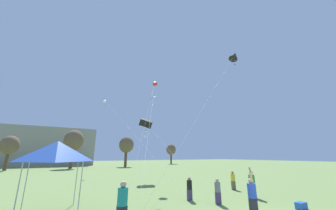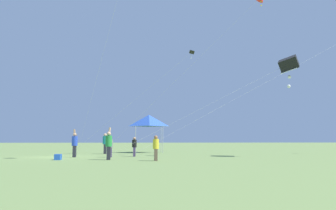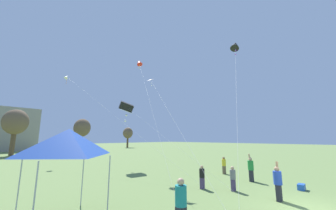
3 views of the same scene
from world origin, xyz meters
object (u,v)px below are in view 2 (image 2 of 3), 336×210
kite_black_delta_2 (188,56)px  person_teal_shirt (105,143)px  person_grey_shirt (111,146)px  person_blue_shirt (75,144)px  person_white_shirt (74,145)px  festival_tent (149,121)px  cooler_box (58,157)px  person_black_shirt (134,146)px  person_green_shirt (109,144)px  kite_black_box_4 (289,64)px  person_yellow_shirt (156,147)px

kite_black_delta_2 → person_teal_shirt: bearing=-123.5°
kite_black_delta_2 → person_grey_shirt: bearing=-73.4°
person_blue_shirt → person_white_shirt: person_blue_shirt is taller
festival_tent → cooler_box: bearing=-26.8°
person_black_shirt → person_grey_shirt: bearing=155.3°
cooler_box → person_blue_shirt: size_ratio=0.30×
person_black_shirt → person_blue_shirt: bearing=137.1°
festival_tent → person_black_shirt: size_ratio=2.51×
person_black_shirt → person_teal_shirt: 6.10m
person_white_shirt → cooler_box: bearing=21.8°
cooler_box → kite_black_delta_2: 13.14m
person_white_shirt → person_teal_shirt: 3.16m
person_green_shirt → kite_black_box_4: 14.92m
person_grey_shirt → person_yellow_shirt: bearing=16.0°
festival_tent → kite_black_box_4: (9.84, 10.35, 3.88)m
person_black_shirt → person_green_shirt: bearing=-162.5°
person_black_shirt → kite_black_box_4: kite_black_box_4 is taller
person_green_shirt → person_teal_shirt: person_green_shirt is taller
person_white_shirt → kite_black_delta_2: (5.76, 9.87, 7.35)m
person_blue_shirt → kite_black_delta_2: 11.35m
person_yellow_shirt → person_white_shirt: person_yellow_shirt is taller
person_blue_shirt → kite_black_box_4: kite_black_box_4 is taller
person_black_shirt → person_yellow_shirt: bearing=-129.1°
person_grey_shirt → person_blue_shirt: size_ratio=0.74×
person_grey_shirt → person_teal_shirt: 6.46m
festival_tent → person_teal_shirt: festival_tent is taller
person_teal_shirt → kite_black_delta_2: (4.59, 6.94, 7.14)m
person_black_shirt → kite_black_delta_2: bearing=-40.4°
person_blue_shirt → person_white_shirt: 7.47m
person_green_shirt → person_teal_shirt: (-9.90, -1.03, -0.01)m
festival_tent → person_yellow_shirt: festival_tent is taller
person_green_shirt → person_black_shirt: (-4.42, 1.64, -0.21)m
person_yellow_shirt → person_teal_shirt: bearing=-43.9°
cooler_box → person_green_shirt: (0.24, 3.24, 0.83)m
festival_tent → kite_black_delta_2: 9.29m
kite_black_delta_2 → person_blue_shirt: bearing=-79.5°
person_grey_shirt → person_black_shirt: bearing=101.1°
cooler_box → person_green_shirt: person_green_shirt is taller
person_green_shirt → person_grey_shirt: bearing=70.8°
person_grey_shirt → person_yellow_shirt: (4.89, 3.10, 0.02)m
person_green_shirt → person_white_shirt: 11.76m
person_grey_shirt → person_green_shirt: size_ratio=0.73×
person_grey_shirt → person_green_shirt: 3.52m
festival_tent → kite_black_box_4: size_ratio=0.25×
festival_tent → person_grey_shirt: festival_tent is taller
person_grey_shirt → person_blue_shirt: 2.66m
festival_tent → person_black_shirt: 8.63m
person_black_shirt → person_white_shirt: size_ratio=1.02×
person_grey_shirt → person_blue_shirt: person_blue_shirt is taller
festival_tent → kite_black_box_4: kite_black_box_4 is taller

